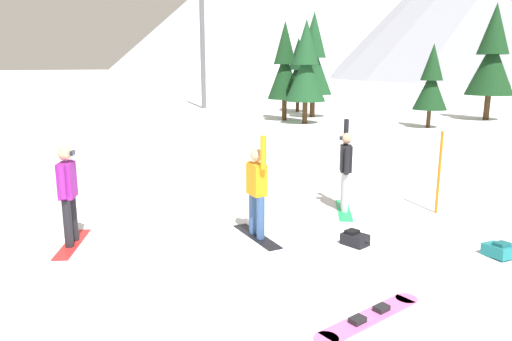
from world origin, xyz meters
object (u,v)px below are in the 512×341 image
(pine_tree_tall, at_px, (313,60))
(loose_snowboard_near_right, at_px, (370,317))
(pine_tree_broad, at_px, (285,67))
(pine_tree_short, at_px, (298,72))
(backpack_black, at_px, (355,239))
(snowboarder_foreground, at_px, (68,194))
(snowboarder_background, at_px, (345,169))
(backpack_teal, at_px, (498,250))
(pine_tree_slender, at_px, (306,67))
(pine_tree_twin, at_px, (492,57))
(trail_marker_pole, at_px, (439,173))
(snowboarder_midground, at_px, (257,190))
(pine_tree_young, at_px, (431,82))
(ski_lift_tower, at_px, (202,16))

(pine_tree_tall, bearing_deg, loose_snowboard_near_right, -68.18)
(pine_tree_broad, distance_m, pine_tree_short, 5.76)
(backpack_black, distance_m, pine_tree_tall, 22.65)
(snowboarder_foreground, bearing_deg, pine_tree_short, 103.12)
(snowboarder_background, bearing_deg, backpack_black, -68.32)
(snowboarder_background, bearing_deg, backpack_teal, -24.46)
(loose_snowboard_near_right, bearing_deg, backpack_teal, 63.75)
(backpack_black, bearing_deg, pine_tree_slender, 113.76)
(loose_snowboard_near_right, bearing_deg, pine_tree_twin, 88.41)
(snowboarder_background, height_order, trail_marker_pole, snowboarder_background)
(snowboarder_midground, bearing_deg, pine_tree_young, 87.82)
(pine_tree_short, bearing_deg, pine_tree_slender, -64.93)
(snowboarder_background, distance_m, pine_tree_slender, 16.80)
(pine_tree_tall, bearing_deg, backpack_teal, -62.00)
(backpack_teal, distance_m, pine_tree_broad, 21.35)
(pine_tree_short, height_order, pine_tree_tall, pine_tree_tall)
(loose_snowboard_near_right, distance_m, backpack_black, 2.58)
(snowboarder_foreground, relative_size, ski_lift_tower, 0.15)
(pine_tree_short, bearing_deg, loose_snowboard_near_right, -66.29)
(pine_tree_slender, height_order, pine_tree_tall, pine_tree_tall)
(pine_tree_broad, xyz_separation_m, ski_lift_tower, (-8.90, 4.91, 3.67))
(pine_tree_short, distance_m, pine_tree_twin, 12.28)
(loose_snowboard_near_right, distance_m, pine_tree_broad, 23.20)
(pine_tree_short, bearing_deg, trail_marker_pole, -60.89)
(snowboarder_background, bearing_deg, loose_snowboard_near_right, -69.55)
(snowboarder_background, bearing_deg, pine_tree_tall, 112.14)
(backpack_teal, xyz_separation_m, pine_tree_twin, (-0.73, 23.37, 3.58))
(loose_snowboard_near_right, height_order, ski_lift_tower, ski_lift_tower)
(ski_lift_tower, bearing_deg, pine_tree_tall, -13.66)
(backpack_black, bearing_deg, ski_lift_tower, 128.18)
(backpack_black, xyz_separation_m, pine_tree_broad, (-9.27, 18.21, 3.04))
(trail_marker_pole, relative_size, pine_tree_young, 0.42)
(trail_marker_pole, relative_size, pine_tree_tall, 0.28)
(snowboarder_background, xyz_separation_m, pine_tree_tall, (-7.65, 18.80, 2.60))
(backpack_teal, relative_size, trail_marker_pole, 0.31)
(trail_marker_pole, distance_m, pine_tree_tall, 20.57)
(backpack_teal, height_order, pine_tree_young, pine_tree_young)
(snowboarder_background, height_order, pine_tree_broad, pine_tree_broad)
(pine_tree_tall, height_order, ski_lift_tower, ski_lift_tower)
(backpack_black, distance_m, pine_tree_twin, 24.23)
(backpack_teal, height_order, pine_tree_slender, pine_tree_slender)
(backpack_teal, xyz_separation_m, pine_tree_slender, (-9.87, 16.62, 2.99))
(backpack_teal, distance_m, trail_marker_pole, 2.61)
(backpack_teal, height_order, pine_tree_broad, pine_tree_broad)
(snowboarder_foreground, bearing_deg, snowboarder_background, 48.10)
(pine_tree_broad, relative_size, pine_tree_twin, 0.85)
(pine_tree_slender, distance_m, ski_lift_tower, 12.72)
(snowboarder_foreground, bearing_deg, snowboarder_midground, 33.41)
(loose_snowboard_near_right, height_order, pine_tree_twin, pine_tree_twin)
(pine_tree_short, xyz_separation_m, pine_tree_twin, (12.25, 0.12, 0.89))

